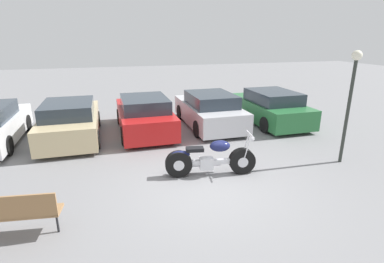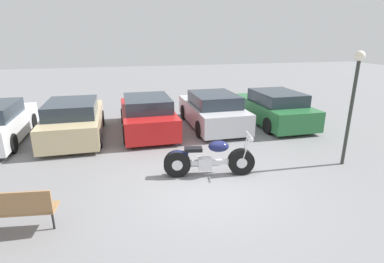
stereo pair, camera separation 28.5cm
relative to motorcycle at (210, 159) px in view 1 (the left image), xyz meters
The scene contains 8 objects.
ground_plane 0.76m from the motorcycle, 112.66° to the right, with size 60.00×60.00×0.00m, color slate.
motorcycle is the anchor object (origin of this frame).
parked_car_champagne 5.41m from the motorcycle, 132.43° to the left, with size 1.87×4.08×1.33m.
parked_car_red 4.27m from the motorcycle, 105.11° to the left, with size 1.87×4.08×1.33m.
parked_car_silver 4.40m from the motorcycle, 71.03° to the left, with size 1.87×4.08×1.33m.
parked_car_green 5.60m from the motorcycle, 44.84° to the left, with size 1.87×4.08×1.33m.
park_bench 4.43m from the motorcycle, 160.84° to the right, with size 1.73×0.62×0.89m.
lamp_post 4.18m from the motorcycle, ahead, with size 0.26×0.26×3.07m.
Camera 1 is at (-2.15, -6.04, 3.42)m, focal length 28.00 mm.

